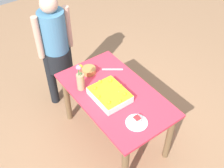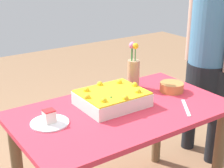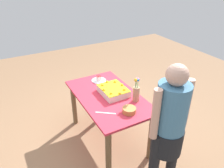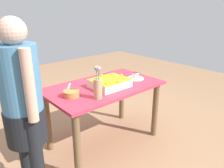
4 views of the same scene
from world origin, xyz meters
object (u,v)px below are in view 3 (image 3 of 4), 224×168
object	(u,v)px
fruit_bowl	(129,110)
person_standing	(169,125)
cake_knife	(106,113)
sheet_cake	(113,90)
flower_vase	(136,92)
serving_plate_with_slice	(99,79)

from	to	relation	value
fruit_bowl	person_standing	bearing A→B (deg)	-165.05
cake_knife	person_standing	size ratio (longest dim) A/B	0.16
sheet_cake	person_standing	bearing A→B (deg)	-174.37
cake_knife	flower_vase	size ratio (longest dim) A/B	0.74
sheet_cake	fruit_bowl	size ratio (longest dim) A/B	2.45
flower_vase	fruit_bowl	xyz separation A→B (m)	(-0.17, 0.20, -0.10)
flower_vase	sheet_cake	bearing A→B (deg)	29.73
cake_knife	person_standing	world-z (taller)	person_standing
person_standing	sheet_cake	bearing A→B (deg)	5.63
sheet_cake	serving_plate_with_slice	size ratio (longest dim) A/B	1.84
serving_plate_with_slice	flower_vase	bearing A→B (deg)	-166.09
sheet_cake	flower_vase	xyz separation A→B (m)	(-0.29, -0.16, 0.08)
flower_vase	serving_plate_with_slice	bearing A→B (deg)	13.91
serving_plate_with_slice	person_standing	distance (m)	1.38
flower_vase	person_standing	distance (m)	0.67
cake_knife	person_standing	distance (m)	0.73
serving_plate_with_slice	fruit_bowl	distance (m)	0.87
fruit_bowl	person_standing	xyz separation A→B (m)	(-0.50, -0.13, 0.10)
serving_plate_with_slice	flower_vase	xyz separation A→B (m)	(-0.70, -0.17, 0.11)
sheet_cake	fruit_bowl	distance (m)	0.45
cake_knife	person_standing	bearing A→B (deg)	-22.17
cake_knife	flower_vase	distance (m)	0.47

